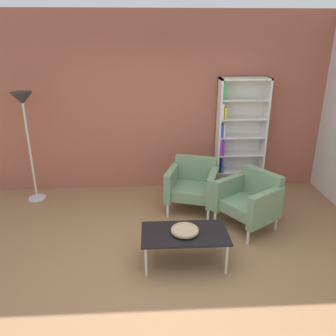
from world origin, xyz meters
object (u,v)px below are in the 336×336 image
(bookshelf_tall, at_px, (237,136))
(decorative_bowl, at_px, (185,230))
(armchair_corner_red, at_px, (193,184))
(floor_lamp_torchiere, at_px, (24,112))
(armchair_spare_guest, at_px, (250,199))
(coffee_table_low, at_px, (185,235))

(bookshelf_tall, bearing_deg, decorative_bowl, -117.63)
(bookshelf_tall, height_order, armchair_corner_red, bookshelf_tall)
(decorative_bowl, bearing_deg, floor_lamp_torchiere, 141.26)
(bookshelf_tall, height_order, armchair_spare_guest, bookshelf_tall)
(bookshelf_tall, height_order, coffee_table_low, bookshelf_tall)
(decorative_bowl, height_order, armchair_corner_red, armchair_corner_red)
(armchair_spare_guest, xyz_separation_m, floor_lamp_torchiere, (-3.24, 1.03, 1.03))
(armchair_corner_red, bearing_deg, bookshelf_tall, 59.66)
(armchair_corner_red, height_order, floor_lamp_torchiere, floor_lamp_torchiere)
(armchair_corner_red, bearing_deg, decorative_bowl, -82.75)
(floor_lamp_torchiere, bearing_deg, decorative_bowl, -38.74)
(decorative_bowl, distance_m, floor_lamp_torchiere, 3.07)
(decorative_bowl, bearing_deg, coffee_table_low, -26.57)
(bookshelf_tall, xyz_separation_m, floor_lamp_torchiere, (-3.34, -0.26, 0.50))
(bookshelf_tall, distance_m, armchair_corner_red, 1.23)
(decorative_bowl, bearing_deg, bookshelf_tall, 62.37)
(armchair_corner_red, distance_m, armchair_spare_guest, 0.91)
(decorative_bowl, distance_m, armchair_spare_guest, 1.25)
(armchair_corner_red, distance_m, floor_lamp_torchiere, 2.76)
(decorative_bowl, relative_size, armchair_corner_red, 0.36)
(coffee_table_low, xyz_separation_m, armchair_spare_guest, (0.98, 0.78, 0.05))
(coffee_table_low, bearing_deg, armchair_spare_guest, 38.48)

